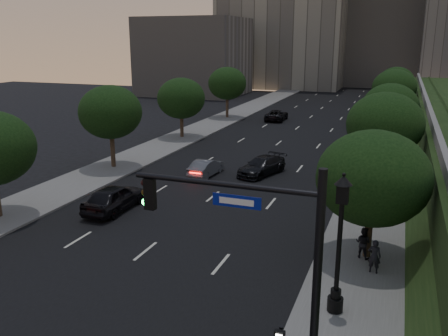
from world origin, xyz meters
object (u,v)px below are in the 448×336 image
at_px(sedan_far_left, 277,115).
at_px(traffic_signal_mast, 277,280).
at_px(sedan_far_right, 359,125).
at_px(pedestrian_b, 363,243).
at_px(pedestrian_c, 364,205).
at_px(pedestrian_a, 374,256).
at_px(sedan_mid_left, 206,167).
at_px(sedan_near_right, 262,166).
at_px(street_lamp, 339,251).
at_px(sedan_near_left, 114,198).

bearing_deg(sedan_far_left, traffic_signal_mast, 102.86).
relative_size(traffic_signal_mast, sedan_far_right, 1.67).
relative_size(pedestrian_b, pedestrian_c, 0.91).
xyz_separation_m(sedan_far_right, pedestrian_a, (3.70, -34.90, 0.21)).
bearing_deg(sedan_far_right, sedan_far_left, 164.81).
xyz_separation_m(sedan_mid_left, pedestrian_b, (12.49, -10.87, 0.26)).
bearing_deg(sedan_mid_left, pedestrian_b, 143.10).
bearing_deg(pedestrian_c, sedan_mid_left, -57.42).
xyz_separation_m(sedan_near_right, pedestrian_a, (9.14, -13.92, 0.23)).
xyz_separation_m(street_lamp, pedestrian_a, (1.17, 3.71, -1.71)).
relative_size(sedan_mid_left, sedan_far_left, 0.79).
height_order(sedan_mid_left, pedestrian_b, pedestrian_b).
xyz_separation_m(sedan_mid_left, sedan_near_right, (3.93, 1.69, 0.05)).
height_order(sedan_near_right, pedestrian_a, pedestrian_a).
bearing_deg(street_lamp, sedan_mid_left, 126.74).
relative_size(traffic_signal_mast, pedestrian_a, 4.52).
height_order(pedestrian_b, pedestrian_c, pedestrian_c).
bearing_deg(pedestrian_b, pedestrian_a, 132.57).
distance_m(street_lamp, sedan_far_right, 38.74).
bearing_deg(street_lamp, pedestrian_c, 88.76).
bearing_deg(traffic_signal_mast, pedestrian_c, 84.86).
relative_size(pedestrian_a, pedestrian_b, 1.02).
bearing_deg(sedan_far_right, pedestrian_c, -78.31).
relative_size(sedan_near_left, sedan_near_right, 1.01).
distance_m(sedan_far_right, pedestrian_a, 35.10).
bearing_deg(pedestrian_c, sedan_near_left, -18.92).
xyz_separation_m(sedan_near_left, sedan_near_right, (6.24, 10.81, -0.13)).
distance_m(sedan_far_left, pedestrian_b, 40.16).
height_order(traffic_signal_mast, sedan_far_right, traffic_signal_mast).
relative_size(sedan_far_left, pedestrian_c, 2.96).
relative_size(sedan_near_right, pedestrian_b, 3.15).
xyz_separation_m(sedan_mid_left, sedan_far_right, (9.37, 22.67, 0.07)).
relative_size(sedan_mid_left, pedestrian_a, 2.53).
height_order(sedan_near_right, pedestrian_b, pedestrian_b).
relative_size(traffic_signal_mast, street_lamp, 1.25).
relative_size(street_lamp, pedestrian_c, 3.35).
xyz_separation_m(sedan_far_right, pedestrian_c, (2.75, -28.40, 0.28)).
relative_size(sedan_mid_left, pedestrian_b, 2.58).
bearing_deg(sedan_near_left, pedestrian_b, 173.68).
height_order(street_lamp, sedan_far_right, street_lamp).
xyz_separation_m(sedan_near_left, pedestrian_c, (14.42, 3.38, 0.16)).
height_order(sedan_far_left, pedestrian_c, pedestrian_c).
relative_size(sedan_mid_left, sedan_far_right, 0.94).
bearing_deg(pedestrian_a, sedan_far_left, -64.23).
xyz_separation_m(street_lamp, sedan_near_left, (-14.20, 6.83, -1.81)).
bearing_deg(sedan_far_left, street_lamp, 105.78).
height_order(sedan_mid_left, pedestrian_a, pedestrian_a).
bearing_deg(traffic_signal_mast, sedan_mid_left, 117.41).
distance_m(street_lamp, sedan_near_right, 19.45).
bearing_deg(pedestrian_b, sedan_near_right, -36.69).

